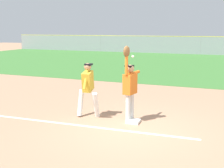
% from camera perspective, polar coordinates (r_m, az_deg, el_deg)
% --- Properties ---
extents(ground_plane, '(77.84, 77.84, 0.00)m').
position_cam_1_polar(ground_plane, '(8.03, 3.85, -9.12)').
color(ground_plane, tan).
extents(outfield_grass, '(46.92, 18.55, 0.01)m').
position_cam_1_polar(outfield_grass, '(23.30, 15.51, 3.82)').
color(outfield_grass, '#3D7533').
rests_on(outfield_grass, ground_plane).
extents(chalk_foul_line, '(12.00, 0.54, 0.01)m').
position_cam_1_polar(chalk_foul_line, '(9.78, -20.61, -6.07)').
color(chalk_foul_line, white).
rests_on(chalk_foul_line, ground_plane).
extents(first_base, '(0.39, 0.39, 0.08)m').
position_cam_1_polar(first_base, '(8.61, 4.24, -7.43)').
color(first_base, white).
rests_on(first_base, ground_plane).
extents(fielder, '(0.35, 0.89, 2.28)m').
position_cam_1_polar(fielder, '(8.46, 3.55, -0.19)').
color(fielder, silver).
rests_on(fielder, ground_plane).
extents(runner, '(0.79, 0.84, 1.72)m').
position_cam_1_polar(runner, '(8.92, -4.82, -0.43)').
color(runner, white).
rests_on(runner, ground_plane).
extents(baseball, '(0.07, 0.07, 0.07)m').
position_cam_1_polar(baseball, '(8.19, 4.16, 5.50)').
color(baseball, white).
extents(outfield_fence, '(47.00, 0.08, 1.94)m').
position_cam_1_polar(outfield_fence, '(32.43, 17.27, 7.36)').
color(outfield_fence, '#93999E').
rests_on(outfield_fence, ground_plane).
extents(parked_car_green, '(4.51, 2.34, 1.25)m').
position_cam_1_polar(parked_car_green, '(39.76, -3.41, 7.98)').
color(parked_car_green, '#1E6B33').
rests_on(parked_car_green, ground_plane).
extents(parked_car_tan, '(4.51, 2.32, 1.25)m').
position_cam_1_polar(parked_car_tan, '(37.18, 5.82, 7.74)').
color(parked_car_tan, tan).
rests_on(parked_car_tan, ground_plane).
extents(parked_car_white, '(4.56, 2.44, 1.25)m').
position_cam_1_polar(parked_car_white, '(36.82, 15.99, 7.34)').
color(parked_car_white, white).
rests_on(parked_car_white, ground_plane).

